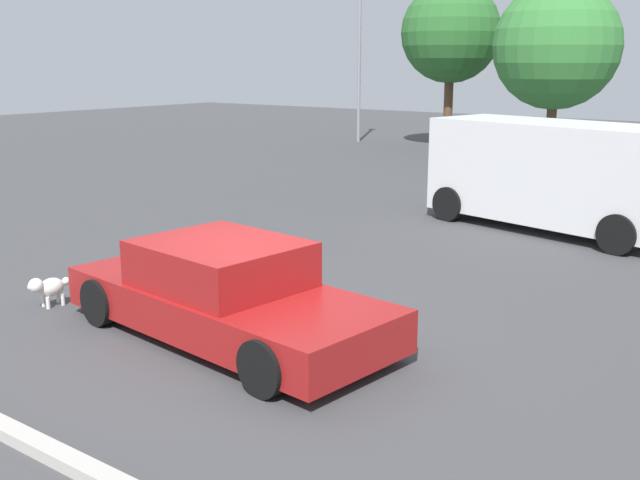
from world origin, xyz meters
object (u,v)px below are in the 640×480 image
(dog, at_px, (48,287))
(light_post_near, at_px, (360,20))
(van_white, at_px, (554,173))
(sedan_foreground, at_px, (225,294))

(dog, bearing_deg, light_post_near, -149.57)
(van_white, distance_m, light_post_near, 18.35)
(sedan_foreground, height_order, light_post_near, light_post_near)
(dog, xyz_separation_m, van_white, (4.05, 9.31, 0.91))
(sedan_foreground, xyz_separation_m, van_white, (1.15, 8.68, 0.63))
(sedan_foreground, bearing_deg, van_white, 89.12)
(sedan_foreground, distance_m, light_post_near, 24.56)
(sedan_foreground, relative_size, van_white, 0.88)
(dog, height_order, van_white, van_white)
(van_white, height_order, light_post_near, light_post_near)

